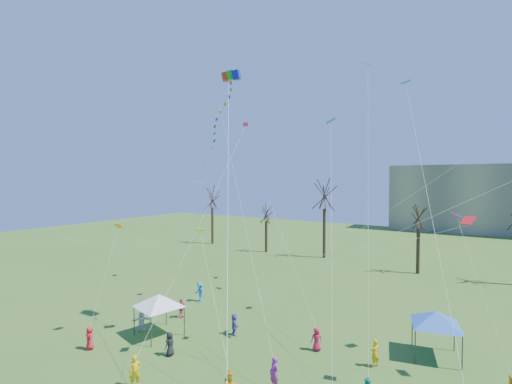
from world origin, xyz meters
The scene contains 6 objects.
bare_tree_row centered at (-0.98, 36.82, 7.03)m, with size 69.75×8.26×11.54m.
big_box_kite centered at (-5.82, 8.27, 15.78)m, with size 5.33×6.90×22.80m.
canopy_tent_white centered at (-9.84, 5.85, 2.64)m, with size 4.03×4.03×3.12m.
canopy_tent_blue centered at (8.10, 13.37, 2.59)m, with size 3.98×3.98×3.06m.
festival_crowd centered at (-0.64, 5.86, 0.86)m, with size 25.87×13.76×1.86m.
small_kites_aloft centered at (0.31, 11.95, 12.65)m, with size 30.46×19.90×31.39m.
Camera 1 is at (10.53, -12.55, 11.73)m, focal length 25.00 mm.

